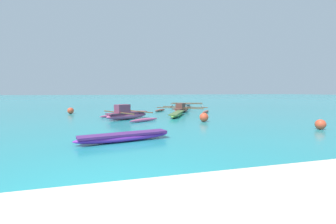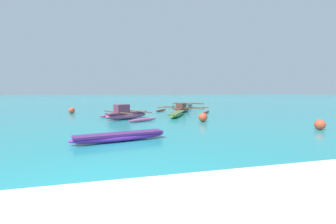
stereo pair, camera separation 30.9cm
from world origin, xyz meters
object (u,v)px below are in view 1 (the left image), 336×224
at_px(moored_boat_4, 124,137).
at_px(mooring_buoy_1, 320,124).
at_px(mooring_buoy_0, 204,117).
at_px(moored_boat_2, 182,109).
at_px(moored_boat_3, 177,114).
at_px(moored_boat_1, 127,114).
at_px(mooring_buoy_2, 71,111).
at_px(moored_boat_0, 187,105).

distance_m(moored_boat_4, mooring_buoy_1, 9.12).
distance_m(mooring_buoy_0, mooring_buoy_1, 5.73).
relative_size(moored_boat_2, mooring_buoy_1, 10.02).
bearing_deg(moored_boat_3, moored_boat_2, 2.50).
relative_size(moored_boat_1, mooring_buoy_2, 8.31).
bearing_deg(mooring_buoy_0, moored_boat_0, 74.69).
height_order(moored_boat_3, mooring_buoy_2, mooring_buoy_2).
bearing_deg(moored_boat_2, moored_boat_0, 14.04).
height_order(moored_boat_4, mooring_buoy_0, mooring_buoy_0).
height_order(moored_boat_1, mooring_buoy_0, moored_boat_1).
bearing_deg(moored_boat_1, mooring_buoy_0, -59.34).
height_order(moored_boat_1, moored_boat_2, moored_boat_1).
distance_m(moored_boat_1, mooring_buoy_2, 6.26).
bearing_deg(moored_boat_2, moored_boat_4, -171.00).
bearing_deg(moored_boat_4, moored_boat_1, 72.23).
xyz_separation_m(moored_boat_0, mooring_buoy_2, (-11.66, -4.95, 0.04)).
xyz_separation_m(moored_boat_0, moored_boat_4, (-8.25, -16.20, -0.04)).
xyz_separation_m(mooring_buoy_0, mooring_buoy_1, (4.19, -3.91, -0.03)).
xyz_separation_m(moored_boat_2, mooring_buoy_0, (-0.69, -6.14, 0.00)).
distance_m(moored_boat_0, moored_boat_2, 6.52).
distance_m(moored_boat_4, mooring_buoy_0, 6.40).
height_order(mooring_buoy_0, mooring_buoy_2, mooring_buoy_0).
relative_size(moored_boat_0, mooring_buoy_2, 9.04).
bearing_deg(mooring_buoy_0, moored_boat_3, 101.74).
xyz_separation_m(moored_boat_0, moored_boat_1, (-7.63, -9.74, 0.11)).
bearing_deg(moored_boat_4, mooring_buoy_1, -11.15).
bearing_deg(mooring_buoy_1, moored_boat_0, 93.11).
bearing_deg(moored_boat_3, moored_boat_1, 129.92).
bearing_deg(moored_boat_1, mooring_buoy_1, -66.98).
distance_m(moored_boat_1, moored_boat_2, 6.27).
bearing_deg(moored_boat_4, moored_boat_3, 47.35).
bearing_deg(moored_boat_3, moored_boat_4, 176.84).
relative_size(moored_boat_3, mooring_buoy_0, 6.91).
height_order(mooring_buoy_0, mooring_buoy_1, mooring_buoy_0).
height_order(moored_boat_3, mooring_buoy_1, mooring_buoy_1).
xyz_separation_m(moored_boat_1, moored_boat_4, (-0.62, -6.46, -0.15)).
height_order(moored_boat_4, mooring_buoy_2, mooring_buoy_2).
distance_m(moored_boat_2, moored_boat_3, 3.25).
xyz_separation_m(moored_boat_3, mooring_buoy_0, (0.66, -3.20, 0.10)).
height_order(mooring_buoy_1, mooring_buoy_2, mooring_buoy_2).
bearing_deg(moored_boat_2, mooring_buoy_1, -123.04).
xyz_separation_m(moored_boat_0, mooring_buoy_1, (0.87, -16.02, 0.03)).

